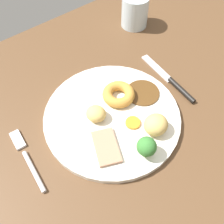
# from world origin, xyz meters

# --- Properties ---
(dining_table) EXTENTS (1.20, 0.84, 0.04)m
(dining_table) POSITION_xyz_m (0.00, 0.00, 0.02)
(dining_table) COLOR brown
(dining_table) RESTS_ON ground
(dinner_plate) EXTENTS (0.30, 0.30, 0.01)m
(dinner_plate) POSITION_xyz_m (-0.02, 0.03, 0.04)
(dinner_plate) COLOR silver
(dinner_plate) RESTS_ON dining_table
(gravy_pool) EXTENTS (0.08, 0.08, 0.00)m
(gravy_pool) POSITION_xyz_m (0.07, 0.03, 0.05)
(gravy_pool) COLOR #563819
(gravy_pool) RESTS_ON dinner_plate
(meat_slice_main) EXTENTS (0.07, 0.09, 0.01)m
(meat_slice_main) POSITION_xyz_m (-0.08, -0.03, 0.05)
(meat_slice_main) COLOR tan
(meat_slice_main) RESTS_ON dinner_plate
(yorkshire_pudding) EXTENTS (0.07, 0.07, 0.02)m
(yorkshire_pudding) POSITION_xyz_m (0.02, 0.05, 0.06)
(yorkshire_pudding) COLOR #C68938
(yorkshire_pudding) RESTS_ON dinner_plate
(roast_potato_left) EXTENTS (0.06, 0.06, 0.03)m
(roast_potato_left) POSITION_xyz_m (-0.05, 0.04, 0.07)
(roast_potato_left) COLOR #D8B260
(roast_potato_left) RESTS_ON dinner_plate
(roast_potato_right) EXTENTS (0.05, 0.05, 0.04)m
(roast_potato_right) POSITION_xyz_m (0.03, -0.06, 0.07)
(roast_potato_right) COLOR #D8B260
(roast_potato_right) RESTS_ON dinner_plate
(carrot_coin_front) EXTENTS (0.03, 0.03, 0.01)m
(carrot_coin_front) POSITION_xyz_m (-0.00, -0.02, 0.05)
(carrot_coin_front) COLOR orange
(carrot_coin_front) RESTS_ON dinner_plate
(broccoli_floret) EXTENTS (0.04, 0.04, 0.05)m
(broccoli_floret) POSITION_xyz_m (-0.03, -0.09, 0.08)
(broccoli_floret) COLOR #8CB766
(broccoli_floret) RESTS_ON dinner_plate
(fork) EXTENTS (0.03, 0.15, 0.01)m
(fork) POSITION_xyz_m (-0.21, 0.05, 0.04)
(fork) COLOR silver
(fork) RESTS_ON dining_table
(knife) EXTENTS (0.03, 0.19, 0.01)m
(knife) POSITION_xyz_m (0.16, 0.02, 0.04)
(knife) COLOR black
(knife) RESTS_ON dining_table
(water_glass) EXTENTS (0.08, 0.08, 0.09)m
(water_glass) POSITION_xyz_m (0.24, 0.25, 0.08)
(water_glass) COLOR silver
(water_glass) RESTS_ON dining_table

